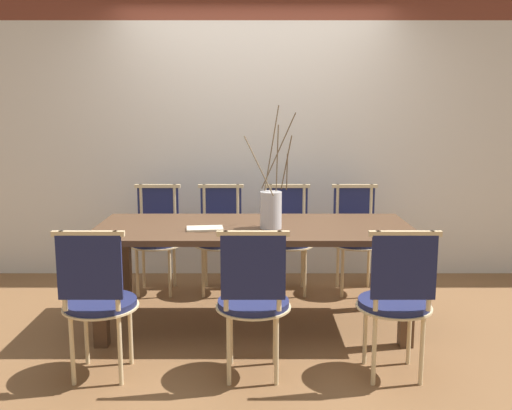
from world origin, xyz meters
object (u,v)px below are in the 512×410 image
at_px(dining_table, 256,239).
at_px(book_stack, 207,228).
at_px(vase_centerpiece, 273,208).
at_px(chair_near_center, 399,297).
at_px(chair_far_center, 290,235).

relative_size(dining_table, book_stack, 8.43).
bearing_deg(dining_table, book_stack, -159.37).
bearing_deg(vase_centerpiece, chair_near_center, -46.25).
relative_size(dining_table, vase_centerpiece, 2.65).
bearing_deg(dining_table, vase_centerpiece, -34.01).
distance_m(dining_table, chair_near_center, 1.18).
bearing_deg(chair_far_center, chair_near_center, 108.18).
xyz_separation_m(dining_table, chair_near_center, (0.83, -0.82, -0.15)).
bearing_deg(chair_far_center, dining_table, 70.59).
xyz_separation_m(chair_far_center, book_stack, (-0.63, -0.95, 0.26)).
distance_m(chair_near_center, book_stack, 1.38).
xyz_separation_m(dining_table, chair_far_center, (0.29, 0.82, -0.15)).
distance_m(chair_far_center, book_stack, 1.17).
relative_size(chair_far_center, book_stack, 3.45).
xyz_separation_m(chair_near_center, book_stack, (-1.17, 0.69, 0.26)).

